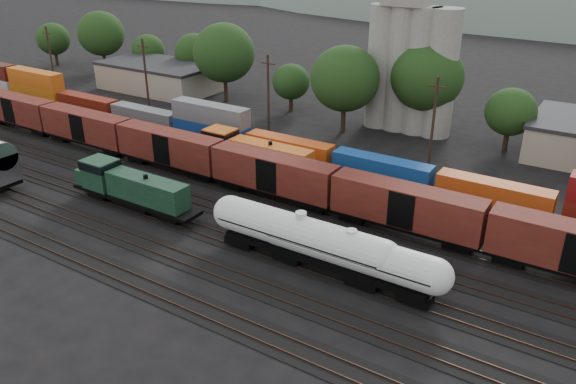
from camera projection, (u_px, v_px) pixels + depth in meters
The scene contains 12 objects.
ground at pixel (246, 216), 59.13m from camera, with size 600.00×600.00×0.00m, color black.
tracks at pixel (246, 216), 59.11m from camera, with size 180.00×33.20×0.20m.
green_locomotive at pixel (128, 186), 60.04m from camera, with size 16.58×2.93×4.39m.
tank_car_a at pixel (301, 236), 49.38m from camera, with size 18.76×3.36×4.92m.
tank_car_b at pixel (350, 253), 47.09m from camera, with size 17.58×3.15×4.61m.
orange_locomotive at pixel (250, 153), 68.96m from camera, with size 18.12×3.02×4.53m.
boxcar_string at pixel (406, 207), 54.12m from camera, with size 169.00×2.90×4.20m.
container_wall at pixel (412, 172), 63.56m from camera, with size 184.31×2.60×5.80m.
grain_silo at pixel (411, 55), 80.44m from camera, with size 13.40×5.00×29.00m.
industrial_sheds at pixel (425, 118), 81.89m from camera, with size 119.38×17.26×5.10m.
tree_band at pixel (359, 75), 86.87m from camera, with size 163.64×23.13×13.50m.
utility_poles at pixel (344, 109), 73.41m from camera, with size 122.20×0.36×12.00m.
Camera 1 is at (31.82, -42.12, 27.13)m, focal length 35.00 mm.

